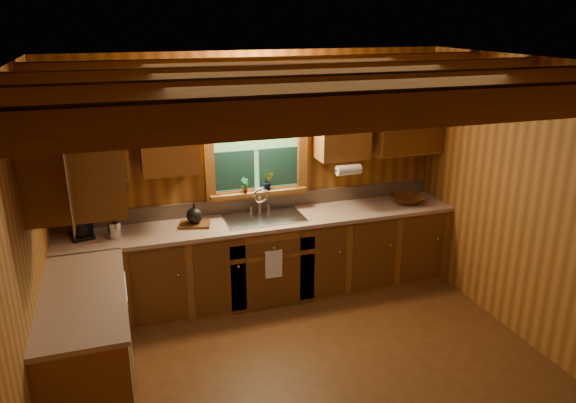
% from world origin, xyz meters
% --- Properties ---
extents(room, '(4.20, 4.20, 4.20)m').
position_xyz_m(room, '(0.00, 0.00, 1.30)').
color(room, '#4F2E13').
rests_on(room, ground).
extents(ceiling_beams, '(4.20, 2.54, 0.18)m').
position_xyz_m(ceiling_beams, '(0.00, 0.00, 2.49)').
color(ceiling_beams, brown).
rests_on(ceiling_beams, room).
extents(base_cabinets, '(4.20, 2.22, 0.86)m').
position_xyz_m(base_cabinets, '(-0.49, 1.28, 0.43)').
color(base_cabinets, brown).
rests_on(base_cabinets, ground).
extents(countertop, '(4.20, 2.24, 0.04)m').
position_xyz_m(countertop, '(-0.48, 1.29, 0.88)').
color(countertop, '#A0856E').
rests_on(countertop, base_cabinets).
extents(backsplash, '(4.20, 0.02, 0.16)m').
position_xyz_m(backsplash, '(0.00, 1.89, 0.98)').
color(backsplash, '#9B8168').
rests_on(backsplash, room).
extents(dishwasher_panel, '(0.02, 0.60, 0.80)m').
position_xyz_m(dishwasher_panel, '(-1.47, 0.68, 0.43)').
color(dishwasher_panel, white).
rests_on(dishwasher_panel, base_cabinets).
extents(upper_cabinets, '(4.19, 1.77, 0.78)m').
position_xyz_m(upper_cabinets, '(-0.56, 1.42, 1.84)').
color(upper_cabinets, brown).
rests_on(upper_cabinets, room).
extents(window, '(1.12, 0.08, 1.00)m').
position_xyz_m(window, '(0.00, 1.87, 1.53)').
color(window, brown).
rests_on(window, room).
extents(window_sill, '(1.06, 0.14, 0.04)m').
position_xyz_m(window_sill, '(0.00, 1.82, 1.12)').
color(window_sill, brown).
rests_on(window_sill, room).
extents(wall_sconce, '(0.45, 0.21, 0.17)m').
position_xyz_m(wall_sconce, '(0.00, 1.75, 2.16)').
color(wall_sconce, black).
rests_on(wall_sconce, room).
extents(paper_towel_roll, '(0.27, 0.11, 0.11)m').
position_xyz_m(paper_towel_roll, '(0.92, 1.53, 1.37)').
color(paper_towel_roll, white).
rests_on(paper_towel_roll, upper_cabinets).
extents(dish_towel, '(0.18, 0.01, 0.30)m').
position_xyz_m(dish_towel, '(0.00, 1.26, 0.52)').
color(dish_towel, white).
rests_on(dish_towel, base_cabinets).
extents(sink, '(0.82, 0.48, 0.43)m').
position_xyz_m(sink, '(0.00, 1.60, 0.86)').
color(sink, silver).
rests_on(sink, countertop).
extents(coffee_maker, '(0.20, 0.25, 0.35)m').
position_xyz_m(coffee_maker, '(-1.81, 1.69, 1.07)').
color(coffee_maker, black).
rests_on(coffee_maker, countertop).
extents(utensil_crock, '(0.13, 0.13, 0.35)m').
position_xyz_m(utensil_crock, '(-1.51, 1.55, 0.99)').
color(utensil_crock, silver).
rests_on(utensil_crock, countertop).
extents(cutting_board, '(0.35, 0.28, 0.03)m').
position_xyz_m(cutting_board, '(-0.73, 1.62, 0.91)').
color(cutting_board, '#542F12').
rests_on(cutting_board, countertop).
extents(teakettle, '(0.17, 0.17, 0.21)m').
position_xyz_m(teakettle, '(-0.73, 1.62, 1.01)').
color(teakettle, black).
rests_on(teakettle, cutting_board).
extents(wicker_basket, '(0.41, 0.41, 0.09)m').
position_xyz_m(wicker_basket, '(1.69, 1.57, 0.94)').
color(wicker_basket, '#48230C').
rests_on(wicker_basket, countertop).
extents(potted_plant_left, '(0.11, 0.09, 0.17)m').
position_xyz_m(potted_plant_left, '(-0.16, 1.78, 1.23)').
color(potted_plant_left, '#542F12').
rests_on(potted_plant_left, window_sill).
extents(potted_plant_right, '(0.11, 0.09, 0.20)m').
position_xyz_m(potted_plant_right, '(0.11, 1.81, 1.24)').
color(potted_plant_right, '#542F12').
rests_on(potted_plant_right, window_sill).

